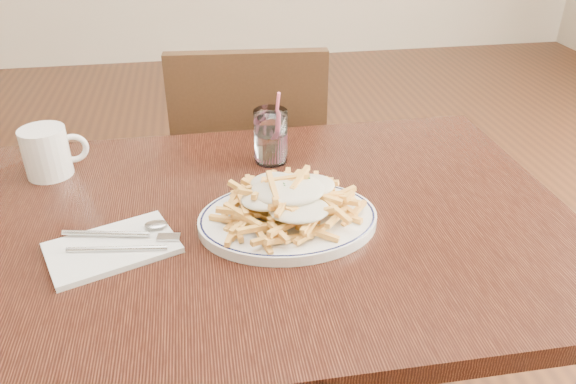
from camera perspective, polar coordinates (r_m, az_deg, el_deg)
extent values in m
cube|color=black|center=(1.07, -3.12, -3.39)|extent=(1.20, 0.80, 0.04)
cylinder|color=black|center=(1.64, -24.03, -9.09)|extent=(0.05, 0.05, 0.71)
cylinder|color=black|center=(1.70, 14.60, -5.63)|extent=(0.05, 0.05, 0.71)
cube|color=#321F10|center=(1.84, -3.87, 1.16)|extent=(0.45, 0.45, 0.04)
cube|color=#321F10|center=(1.55, -3.97, 5.84)|extent=(0.42, 0.07, 0.46)
cylinder|color=#321F10|center=(2.12, 1.09, -1.59)|extent=(0.04, 0.04, 0.41)
cylinder|color=#321F10|center=(2.11, -8.72, -2.04)|extent=(0.04, 0.04, 0.41)
cylinder|color=#321F10|center=(1.82, 2.30, -7.60)|extent=(0.04, 0.04, 0.41)
cylinder|color=#321F10|center=(1.82, -9.21, -8.13)|extent=(0.04, 0.04, 0.41)
torus|color=#0E1033|center=(1.03, 0.00, -2.58)|extent=(0.32, 0.32, 0.01)
ellipsoid|color=silver|center=(1.00, 0.00, 0.41)|extent=(0.20, 0.16, 0.03)
cube|color=silver|center=(1.01, -17.44, -5.44)|extent=(0.25, 0.20, 0.01)
cylinder|color=white|center=(1.24, -1.76, 5.69)|extent=(0.07, 0.07, 0.12)
cylinder|color=white|center=(1.25, -1.75, 4.62)|extent=(0.07, 0.07, 0.06)
cylinder|color=#F55D85|center=(1.23, -1.28, 6.89)|extent=(0.02, 0.04, 0.16)
cylinder|color=white|center=(1.28, -23.36, 3.73)|extent=(0.09, 0.09, 0.11)
torus|color=white|center=(1.28, -21.00, 4.17)|extent=(0.07, 0.03, 0.07)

